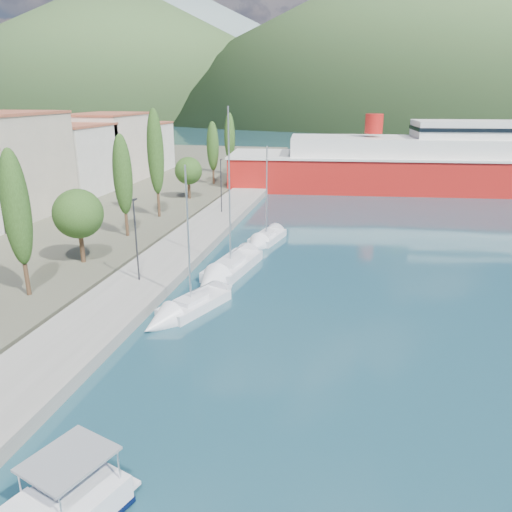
# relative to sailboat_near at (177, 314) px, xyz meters

# --- Properties ---
(ground) EXTENTS (1400.00, 1400.00, 0.00)m
(ground) POSITION_rel_sailboat_near_xyz_m (4.57, 109.37, -0.29)
(ground) COLOR #1D4552
(quay) EXTENTS (5.00, 88.00, 0.80)m
(quay) POSITION_rel_sailboat_near_xyz_m (-4.43, 15.37, 0.11)
(quay) COLOR gray
(quay) RESTS_ON ground
(hills_far) EXTENTS (1480.00, 900.00, 180.00)m
(hills_far) POSITION_rel_sailboat_near_xyz_m (143.16, 608.10, 77.10)
(hills_far) COLOR slate
(hills_far) RESTS_ON ground
(hills_near) EXTENTS (1010.00, 520.00, 115.00)m
(hills_near) POSITION_rel_sailboat_near_xyz_m (102.61, 361.87, 48.89)
(hills_near) COLOR #3B582D
(hills_near) RESTS_ON ground
(town_buildings) EXTENTS (9.20, 69.20, 11.30)m
(town_buildings) POSITION_rel_sailboat_near_xyz_m (-27.43, 26.27, 5.28)
(town_buildings) COLOR beige
(town_buildings) RESTS_ON land_strip
(tree_row) EXTENTS (3.98, 66.15, 11.75)m
(tree_row) POSITION_rel_sailboat_near_xyz_m (-10.79, 20.08, 5.62)
(tree_row) COLOR #47301E
(tree_row) RESTS_ON land_strip
(lamp_posts) EXTENTS (0.15, 47.48, 6.06)m
(lamp_posts) POSITION_rel_sailboat_near_xyz_m (-4.43, 3.46, 3.79)
(lamp_posts) COLOR #2D2D33
(lamp_posts) RESTS_ON quay
(sailboat_near) EXTENTS (4.77, 7.70, 10.65)m
(sailboat_near) POSITION_rel_sailboat_near_xyz_m (0.00, 0.00, 0.00)
(sailboat_near) COLOR silver
(sailboat_near) RESTS_ON ground
(sailboat_mid) EXTENTS (4.08, 10.06, 14.07)m
(sailboat_mid) POSITION_rel_sailboat_near_xyz_m (0.91, 7.36, 0.04)
(sailboat_mid) COLOR silver
(sailboat_mid) RESTS_ON ground
(sailboat_far) EXTENTS (3.47, 7.18, 10.12)m
(sailboat_far) POSITION_rel_sailboat_near_xyz_m (2.15, 17.13, -0.00)
(sailboat_far) COLOR silver
(sailboat_far) RESTS_ON ground
(ferry) EXTENTS (59.46, 18.53, 11.61)m
(ferry) POSITION_rel_sailboat_near_xyz_m (20.74, 50.46, 3.24)
(ferry) COLOR #B41813
(ferry) RESTS_ON ground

